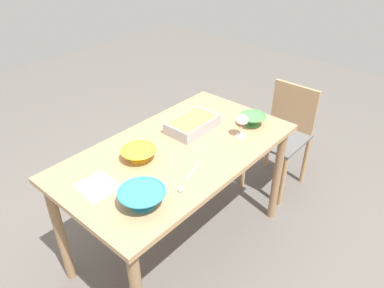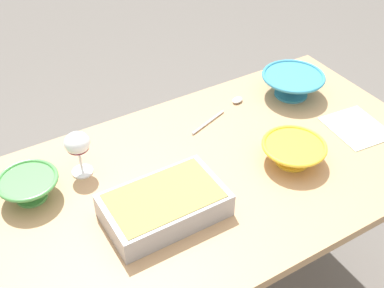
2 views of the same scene
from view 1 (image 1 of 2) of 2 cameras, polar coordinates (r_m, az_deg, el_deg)
ground_plane at (r=2.58m, az=-1.86°, el=-15.25°), size 8.00×8.00×0.00m
dining_table at (r=2.13m, az=-2.19°, el=-3.04°), size 1.40×0.78×0.78m
chair at (r=2.92m, az=14.17°, el=1.67°), size 0.41×0.38×0.82m
wine_glass at (r=2.15m, az=7.86°, el=3.55°), size 0.07×0.07×0.14m
casserole_dish at (r=2.23m, az=0.07°, el=3.24°), size 0.32×0.19×0.07m
mixing_bowl at (r=1.98m, az=-8.38°, el=-1.47°), size 0.19×0.19×0.07m
small_bowl at (r=2.31m, az=9.49°, el=3.86°), size 0.17×0.17×0.07m
serving_bowl at (r=1.68m, az=-7.86°, el=-8.25°), size 0.22×0.22×0.08m
serving_spoon at (r=1.82m, az=-1.01°, el=-5.96°), size 0.26×0.11×0.01m
napkin at (r=1.86m, az=-14.64°, el=-6.47°), size 0.19×0.21×0.00m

